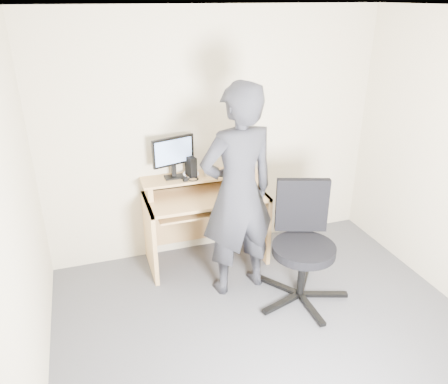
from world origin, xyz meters
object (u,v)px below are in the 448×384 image
office_chair (303,239)px  person (238,193)px  monitor (173,154)px  desk (204,210)px

office_chair → person: (-0.51, 0.29, 0.40)m
monitor → office_chair: monitor is taller
desk → office_chair: 1.12m
desk → person: bearing=-76.2°
monitor → person: size_ratio=0.22×
monitor → office_chair: (0.93, -0.99, -0.58)m
person → monitor: bearing=-67.2°
monitor → desk: bearing=-34.7°
desk → office_chair: bearing=-53.6°
office_chair → person: person is taller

